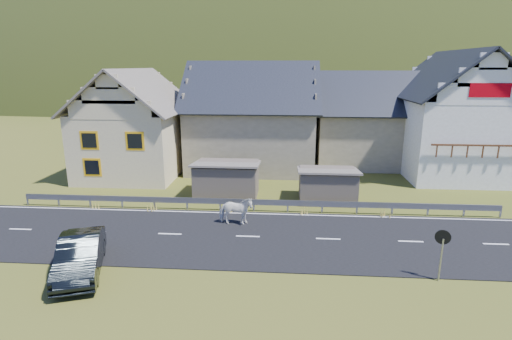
{
  "coord_description": "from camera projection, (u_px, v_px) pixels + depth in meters",
  "views": [
    {
      "loc": [
        1.81,
        -18.46,
        8.35
      ],
      "look_at": [
        0.14,
        3.59,
        2.56
      ],
      "focal_mm": 28.0,
      "sensor_mm": 36.0,
      "label": 1
    }
  ],
  "objects": [
    {
      "name": "conifer_patch",
      "position": [
        111.0,
        73.0,
        128.65
      ],
      "size": [
        76.0,
        50.0,
        28.0
      ],
      "primitive_type": "ellipsoid",
      "color": "black",
      "rests_on": "ground"
    },
    {
      "name": "ground",
      "position": [
        248.0,
        237.0,
        20.06
      ],
      "size": [
        160.0,
        160.0,
        0.0
      ],
      "primitive_type": "plane",
      "color": "#414C16",
      "rests_on": "ground"
    },
    {
      "name": "car",
      "position": [
        80.0,
        255.0,
        16.49
      ],
      "size": [
        3.07,
        4.89,
        1.52
      ],
      "primitive_type": "imported",
      "rotation": [
        0.0,
        0.0,
        0.34
      ],
      "color": "black",
      "rests_on": "ground"
    },
    {
      "name": "horse",
      "position": [
        236.0,
        211.0,
        21.4
      ],
      "size": [
        0.87,
        1.85,
        1.55
      ],
      "primitive_type": "imported",
      "rotation": [
        0.0,
        0.0,
        1.59
      ],
      "color": "white",
      "rests_on": "road"
    },
    {
      "name": "shed_right",
      "position": [
        327.0,
        185.0,
        25.26
      ],
      "size": [
        3.8,
        2.9,
        2.2
      ],
      "primitive_type": "cube",
      "color": "brown",
      "rests_on": "ground"
    },
    {
      "name": "traffic_mirror",
      "position": [
        442.0,
        244.0,
        15.66
      ],
      "size": [
        0.59,
        0.23,
        2.16
      ],
      "rotation": [
        0.0,
        0.0,
        -0.28
      ],
      "color": "#93969B",
      "rests_on": "ground"
    },
    {
      "name": "house_cream",
      "position": [
        135.0,
        118.0,
        31.26
      ],
      "size": [
        7.8,
        9.8,
        8.3
      ],
      "color": "beige",
      "rests_on": "ground"
    },
    {
      "name": "guardrail",
      "position": [
        254.0,
        202.0,
        23.47
      ],
      "size": [
        28.1,
        0.09,
        0.75
      ],
      "color": "#93969B",
      "rests_on": "ground"
    },
    {
      "name": "mountain",
      "position": [
        292.0,
        124.0,
        198.39
      ],
      "size": [
        440.0,
        280.0,
        260.0
      ],
      "primitive_type": "ellipsoid",
      "color": "#2E3D15",
      "rests_on": "ground"
    },
    {
      "name": "house_stone_b",
      "position": [
        369.0,
        114.0,
        34.73
      ],
      "size": [
        9.8,
        8.8,
        8.1
      ],
      "color": "gray",
      "rests_on": "ground"
    },
    {
      "name": "shed_left",
      "position": [
        227.0,
        180.0,
        26.19
      ],
      "size": [
        4.3,
        3.3,
        2.4
      ],
      "primitive_type": "cube",
      "color": "brown",
      "rests_on": "ground"
    },
    {
      "name": "house_white",
      "position": [
        455.0,
        109.0,
        31.19
      ],
      "size": [
        8.8,
        10.8,
        9.7
      ],
      "color": "white",
      "rests_on": "ground"
    },
    {
      "name": "road",
      "position": [
        248.0,
        237.0,
        20.05
      ],
      "size": [
        60.0,
        7.0,
        0.04
      ],
      "primitive_type": "cube",
      "color": "black",
      "rests_on": "ground"
    },
    {
      "name": "lane_markings",
      "position": [
        248.0,
        236.0,
        20.05
      ],
      "size": [
        60.0,
        6.6,
        0.01
      ],
      "primitive_type": "cube",
      "color": "silver",
      "rests_on": "road"
    },
    {
      "name": "house_stone_a",
      "position": [
        253.0,
        111.0,
        33.42
      ],
      "size": [
        10.8,
        9.8,
        8.9
      ],
      "color": "gray",
      "rests_on": "ground"
    }
  ]
}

